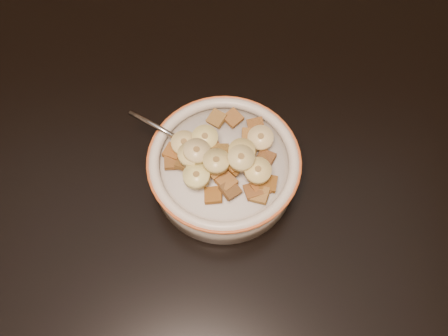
{
  "coord_description": "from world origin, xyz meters",
  "views": [
    {
      "loc": [
        0.16,
        -0.22,
        1.32
      ],
      "look_at": [
        0.15,
        0.06,
        0.78
      ],
      "focal_mm": 40.0,
      "sensor_mm": 36.0,
      "label": 1
    }
  ],
  "objects_px": {
    "table": "(104,225)",
    "cereal_bowl": "(224,171)",
    "chair": "(123,69)",
    "spoon": "(203,152)"
  },
  "relations": [
    {
      "from": "table",
      "to": "cereal_bowl",
      "type": "height_order",
      "value": "cereal_bowl"
    },
    {
      "from": "table",
      "to": "spoon",
      "type": "relative_size",
      "value": 33.08
    },
    {
      "from": "chair",
      "to": "cereal_bowl",
      "type": "bearing_deg",
      "value": -58.22
    },
    {
      "from": "table",
      "to": "chair",
      "type": "distance_m",
      "value": 0.57
    },
    {
      "from": "table",
      "to": "cereal_bowl",
      "type": "distance_m",
      "value": 0.17
    },
    {
      "from": "table",
      "to": "spoon",
      "type": "xyz_separation_m",
      "value": [
        0.12,
        0.07,
        0.07
      ]
    },
    {
      "from": "cereal_bowl",
      "to": "spoon",
      "type": "distance_m",
      "value": 0.04
    },
    {
      "from": "chair",
      "to": "spoon",
      "type": "distance_m",
      "value": 0.58
    },
    {
      "from": "spoon",
      "to": "table",
      "type": "bearing_deg",
      "value": -34.73
    },
    {
      "from": "chair",
      "to": "spoon",
      "type": "height_order",
      "value": "chair"
    }
  ]
}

